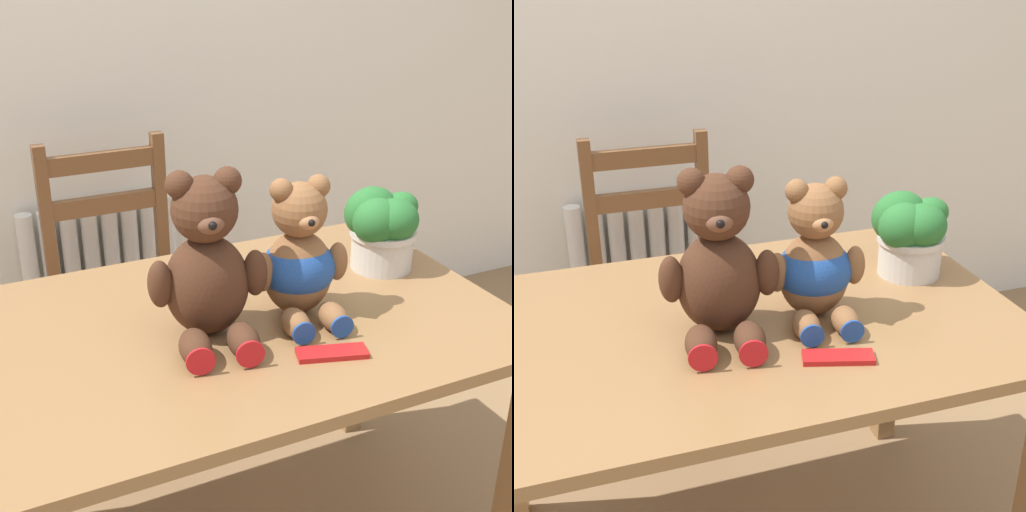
% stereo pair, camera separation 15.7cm
% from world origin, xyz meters
% --- Properties ---
extents(wall_back, '(8.00, 0.04, 2.60)m').
position_xyz_m(wall_back, '(0.00, 1.58, 1.30)').
color(wall_back, silver).
rests_on(wall_back, ground_plane).
extents(radiator, '(0.59, 0.10, 0.67)m').
position_xyz_m(radiator, '(-0.05, 1.51, 0.30)').
color(radiator, white).
rests_on(radiator, ground_plane).
extents(dining_table, '(1.28, 0.83, 0.74)m').
position_xyz_m(dining_table, '(0.00, 0.41, 0.64)').
color(dining_table, olive).
rests_on(dining_table, ground_plane).
extents(wooden_chair_behind, '(0.42, 0.42, 0.96)m').
position_xyz_m(wooden_chair_behind, '(-0.07, 1.17, 0.48)').
color(wooden_chair_behind, brown).
rests_on(wooden_chair_behind, ground_plane).
extents(teddy_bear_left, '(0.27, 0.28, 0.38)m').
position_xyz_m(teddy_bear_left, '(-0.06, 0.38, 0.90)').
color(teddy_bear_left, '#472819').
rests_on(teddy_bear_left, dining_table).
extents(teddy_bear_right, '(0.23, 0.25, 0.33)m').
position_xyz_m(teddy_bear_right, '(0.16, 0.39, 0.87)').
color(teddy_bear_right, brown).
rests_on(teddy_bear_right, dining_table).
extents(potted_plant, '(0.20, 0.20, 0.22)m').
position_xyz_m(potted_plant, '(0.47, 0.52, 0.86)').
color(potted_plant, beige).
rests_on(potted_plant, dining_table).
extents(chocolate_bar, '(0.16, 0.09, 0.01)m').
position_xyz_m(chocolate_bar, '(0.14, 0.19, 0.75)').
color(chocolate_bar, red).
rests_on(chocolate_bar, dining_table).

